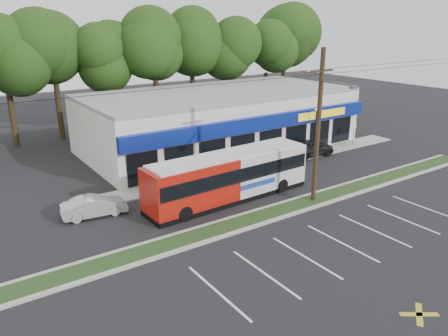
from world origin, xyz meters
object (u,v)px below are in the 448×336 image
lamp_post (316,125)px  car_dark (309,148)px  pedestrian_a (242,165)px  metrobus (229,175)px  sign_post (354,131)px  utility_pole (317,123)px  car_silver (94,206)px  pedestrian_b (272,156)px

lamp_post → car_dark: 2.10m
pedestrian_a → metrobus: bearing=10.3°
lamp_post → sign_post: lamp_post is taller
lamp_post → metrobus: 13.17m
utility_pole → car_dark: 11.46m
sign_post → car_silver: (-25.82, -1.57, -0.91)m
car_dark → pedestrian_b: size_ratio=2.79×
metrobus → pedestrian_b: metrobus is taller
sign_post → metrobus: metrobus is taller
sign_post → metrobus: size_ratio=0.18×
pedestrian_a → sign_post: bearing=151.6°
utility_pole → pedestrian_a: 8.08m
utility_pole → car_silver: size_ratio=12.72×
sign_post → pedestrian_b: size_ratio=1.31×
lamp_post → car_dark: size_ratio=0.90×
car_dark → pedestrian_a: size_ratio=2.43×
car_silver → pedestrian_b: bearing=-77.5°
metrobus → pedestrian_b: size_ratio=7.15×
car_dark → lamp_post: bearing=-70.1°
utility_pole → pedestrian_b: size_ratio=29.51×
car_dark → utility_pole: bearing=137.9°
sign_post → pedestrian_b: 10.27m
lamp_post → pedestrian_a: lamp_post is taller
lamp_post → pedestrian_b: 5.56m
car_silver → pedestrian_b: (15.58, 1.50, 0.20)m
metrobus → car_dark: metrobus is taller
car_silver → pedestrian_b: 15.65m
pedestrian_a → pedestrian_b: bearing=160.8°
lamp_post → car_silver: size_ratio=1.08×
metrobus → pedestrian_a: bearing=40.3°
pedestrian_a → pedestrian_b: (3.75, 0.87, -0.13)m
sign_post → pedestrian_b: bearing=-179.6°
car_silver → metrobus: bearing=-99.6°
car_silver → pedestrian_a: pedestrian_a is taller
car_dark → car_silver: size_ratio=1.20×
metrobus → car_dark: bearing=16.9°
car_dark → metrobus: bearing=110.9°
metrobus → pedestrian_b: bearing=26.9°
sign_post → car_silver: bearing=-176.5°
utility_pole → pedestrian_b: utility_pole is taller
metrobus → car_silver: bearing=161.2°
pedestrian_b → car_dark: bearing=166.8°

